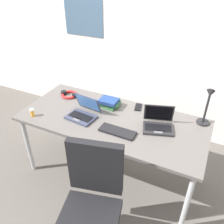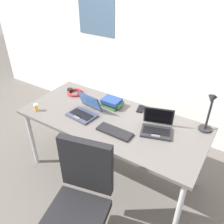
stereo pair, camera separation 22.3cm
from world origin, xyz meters
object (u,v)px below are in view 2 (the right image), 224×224
Objects in this scene: laptop_front_left at (84,111)px; headphones at (75,92)px; cell_phone at (141,109)px; computer_mouse at (166,114)px; laptop_mid_desk at (157,127)px; desk_lamp at (209,113)px; office_chair at (80,211)px; pill_bottle at (36,107)px; external_keyboard at (115,132)px; book_stack at (112,103)px.

laptop_front_left is 0.46m from headphones.
cell_phone is 0.79m from headphones.
laptop_mid_desk is at bearing -86.15° from computer_mouse.
laptop_front_left is 0.58m from cell_phone.
desk_lamp is 1.33m from office_chair.
computer_mouse is at bearing 28.33° from pill_bottle.
cell_phone is 1.06m from pill_bottle.
laptop_mid_desk is 1.21m from pill_bottle.
desk_lamp reaches higher than external_keyboard.
external_keyboard is at bearing -146.47° from desk_lamp.
office_chair reaches higher than pill_bottle.
book_stack reaches higher than headphones.
office_chair is at bearing -101.40° from computer_mouse.
office_chair reaches higher than headphones.
pill_bottle reaches higher than computer_mouse.
cell_phone is at bearing 33.88° from pill_bottle.
office_chair is (0.82, -0.98, -0.36)m from headphones.
computer_mouse is 0.71× the size of cell_phone.
pill_bottle is at bearing -171.01° from external_keyboard.
laptop_mid_desk is at bearing -7.73° from headphones.
pill_bottle is at bearing -159.18° from cell_phone.
desk_lamp is 1.74× the size of book_stack.
pill_bottle is at bearing -141.00° from book_stack.
book_stack reaches higher than computer_mouse.
pill_bottle reaches higher than cell_phone.
desk_lamp is at bearing 18.38° from laptop_front_left.
book_stack is at bearing 108.31° from office_chair.
desk_lamp reaches higher than pill_bottle.
book_stack reaches higher than pill_bottle.
laptop_front_left is 0.92m from office_chair.
office_chair is at bearing -101.11° from cell_phone.
laptop_front_left is at bearing 123.92° from office_chair.
computer_mouse is at bearing 78.38° from office_chair.
pill_bottle is 0.77m from book_stack.
cell_phone is (0.02, 0.47, -0.01)m from external_keyboard.
laptop_front_left is at bearing -161.62° from desk_lamp.
headphones reaches higher than cell_phone.
computer_mouse is at bearing -7.60° from cell_phone.
computer_mouse is (-0.38, 0.05, -0.18)m from desk_lamp.
desk_lamp reaches higher than office_chair.
laptop_front_left is 3.11× the size of computer_mouse.
cell_phone is 0.31m from book_stack.
cell_phone is at bearing -174.31° from computer_mouse.
office_chair is (-0.23, -1.10, -0.36)m from computer_mouse.
cell_phone is 1.13m from office_chair.
office_chair is (0.47, -0.69, -0.38)m from laptop_front_left.
laptop_front_left is 0.31m from book_stack.
external_keyboard is 2.43× the size of cell_phone.
headphones is (-1.05, -0.13, -0.00)m from computer_mouse.
desk_lamp is at bearing 34.38° from external_keyboard.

